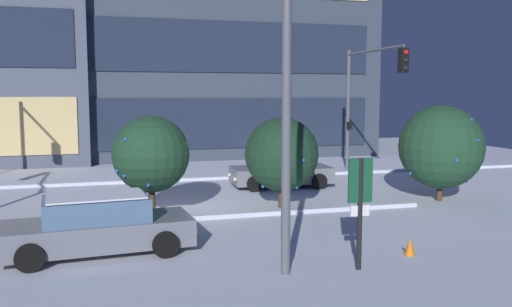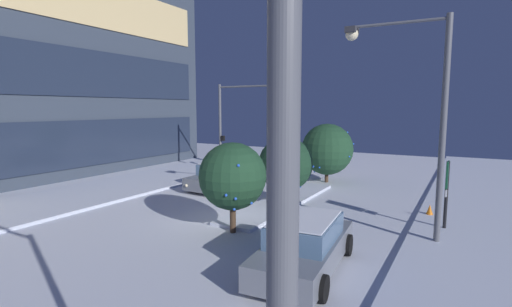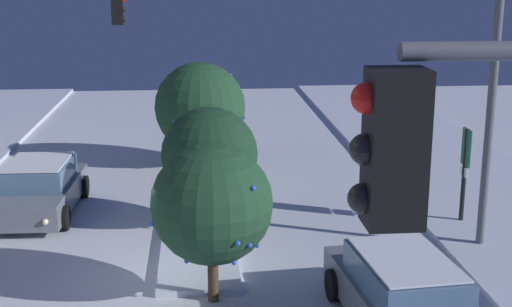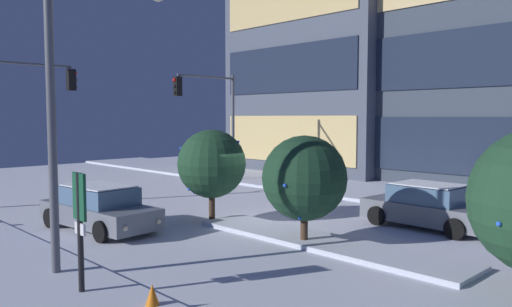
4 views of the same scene
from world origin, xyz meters
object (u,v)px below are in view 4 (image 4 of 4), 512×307
(street_lamp_arched, at_px, (88,69))
(construction_cone, at_px, (152,298))
(car_near, at_px, (99,209))
(traffic_light_corner_far_left, at_px, (211,107))
(car_far, at_px, (428,207))
(decorated_tree_right_of_median, at_px, (212,164))
(parking_info_sign, at_px, (80,219))
(decorated_tree_median, at_px, (304,178))

(street_lamp_arched, xyz_separation_m, construction_cone, (3.35, -0.43, -4.60))
(car_near, height_order, traffic_light_corner_far_left, traffic_light_corner_far_left)
(car_far, relative_size, traffic_light_corner_far_left, 0.72)
(street_lamp_arched, relative_size, decorated_tree_right_of_median, 2.24)
(car_near, height_order, decorated_tree_right_of_median, decorated_tree_right_of_median)
(car_near, relative_size, decorated_tree_right_of_median, 1.47)
(car_far, bearing_deg, traffic_light_corner_far_left, -5.02)
(car_near, relative_size, parking_info_sign, 1.86)
(construction_cone, bearing_deg, parking_info_sign, -158.86)
(decorated_tree_median, height_order, decorated_tree_right_of_median, decorated_tree_right_of_median)
(traffic_light_corner_far_left, bearing_deg, parking_info_sign, 42.11)
(car_far, height_order, parking_info_sign, parking_info_sign)
(street_lamp_arched, relative_size, decorated_tree_median, 2.31)
(street_lamp_arched, bearing_deg, car_far, -22.25)
(car_near, xyz_separation_m, traffic_light_corner_far_left, (-6.18, 9.80, 3.56))
(parking_info_sign, distance_m, decorated_tree_right_of_median, 7.77)
(car_far, relative_size, decorated_tree_right_of_median, 1.33)
(traffic_light_corner_far_left, relative_size, street_lamp_arched, 0.83)
(car_far, distance_m, decorated_tree_right_of_median, 7.59)
(construction_cone, bearing_deg, traffic_light_corner_far_left, 137.32)
(decorated_tree_median, bearing_deg, car_near, -149.99)
(parking_info_sign, bearing_deg, car_near, 62.32)
(car_far, relative_size, decorated_tree_median, 1.37)
(car_near, distance_m, decorated_tree_right_of_median, 4.08)
(parking_info_sign, xyz_separation_m, construction_cone, (1.66, 0.64, -1.39))
(car_far, height_order, construction_cone, car_far)
(traffic_light_corner_far_left, distance_m, decorated_tree_right_of_median, 10.28)
(traffic_light_corner_far_left, bearing_deg, car_near, 32.25)
(decorated_tree_right_of_median, xyz_separation_m, construction_cone, (5.60, -6.04, -1.80))
(decorated_tree_median, bearing_deg, car_far, 72.14)
(street_lamp_arched, bearing_deg, traffic_light_corner_far_left, 37.19)
(decorated_tree_right_of_median, bearing_deg, car_near, -114.97)
(parking_info_sign, relative_size, decorated_tree_median, 0.81)
(construction_cone, bearing_deg, decorated_tree_right_of_median, 132.82)
(decorated_tree_right_of_median, bearing_deg, street_lamp_arched, -68.18)
(car_far, distance_m, traffic_light_corner_far_left, 14.20)
(decorated_tree_median, bearing_deg, construction_cone, -78.05)
(car_near, bearing_deg, traffic_light_corner_far_left, 116.99)
(traffic_light_corner_far_left, relative_size, construction_cone, 11.15)
(street_lamp_arched, distance_m, decorated_tree_median, 6.62)
(construction_cone, bearing_deg, car_near, 160.48)
(car_near, distance_m, street_lamp_arched, 6.07)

